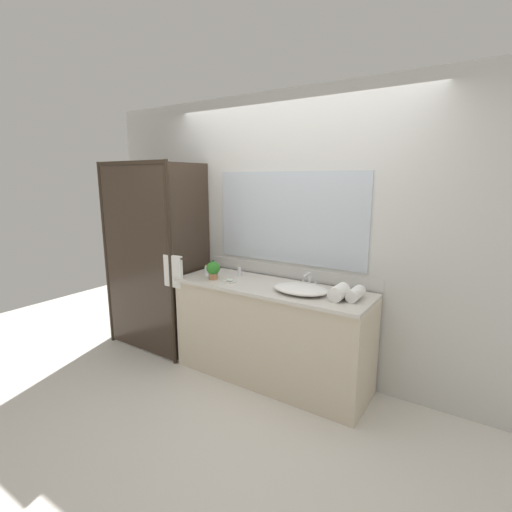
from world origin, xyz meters
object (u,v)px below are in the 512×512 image
Objects in this scene: sink_basin at (301,289)px; soap_dish at (229,281)px; faucet at (309,283)px; rolled_towel_middle at (339,292)px; amenity_bottle_body_wash at (213,265)px; rolled_towel_near_edge at (356,294)px; potted_plant at (213,269)px; amenity_bottle_lotion at (206,270)px; amenity_bottle_shampoo at (239,271)px.

soap_dish is (-0.68, -0.08, -0.02)m from sink_basin.
faucet is 0.37m from rolled_towel_middle.
amenity_bottle_body_wash is 1.56m from rolled_towel_near_edge.
potted_plant reaches higher than rolled_towel_middle.
rolled_towel_middle is at bearing 4.57° from soap_dish.
potted_plant is at bearing -175.52° from sink_basin.
faucet reaches higher than rolled_towel_near_edge.
sink_basin is at bearing -179.75° from rolled_towel_middle.
rolled_towel_middle is at bearing 0.25° from sink_basin.
amenity_bottle_lotion is (-1.06, -0.12, -0.00)m from faucet.
rolled_towel_middle reaches higher than amenity_bottle_lotion.
sink_basin is 0.33m from rolled_towel_middle.
faucet is (0.00, 0.16, 0.01)m from sink_basin.
amenity_bottle_shampoo is 1.20m from rolled_towel_near_edge.
amenity_bottle_body_wash is at bearing 129.98° from potted_plant.
amenity_bottle_lotion is 0.44× the size of rolled_towel_near_edge.
soap_dish is 1.13m from rolled_towel_near_edge.
amenity_bottle_shampoo reaches higher than soap_dish.
potted_plant reaches higher than soap_dish.
amenity_bottle_body_wash is at bearing 177.55° from faucet.
amenity_bottle_lotion reaches higher than sink_basin.
amenity_bottle_lotion is 0.47× the size of rolled_towel_middle.
amenity_bottle_shampoo is at bearing 24.11° from amenity_bottle_lotion.
amenity_bottle_body_wash is (-1.11, 0.21, 0.02)m from sink_basin.
amenity_bottle_lotion is at bearing -155.89° from amenity_bottle_shampoo.
amenity_bottle_shampoo is at bearing 62.89° from potted_plant.
potted_plant is at bearing -174.09° from rolled_towel_near_edge.
amenity_bottle_body_wash reaches higher than sink_basin.
potted_plant reaches higher than amenity_bottle_body_wash.
rolled_towel_middle is at bearing -148.89° from rolled_towel_near_edge.
sink_basin is at bearing -13.19° from amenity_bottle_shampoo.
amenity_bottle_lotion is (-0.38, 0.12, 0.03)m from soap_dish.
faucet is 0.72m from soap_dish.
rolled_towel_near_edge reaches higher than amenity_bottle_lotion.
sink_basin is 2.86× the size of potted_plant.
rolled_towel_middle is at bearing 3.32° from potted_plant.
potted_plant is 1.83× the size of amenity_bottle_lotion.
soap_dish is at bearing -173.33° from sink_basin.
amenity_bottle_shampoo reaches higher than sink_basin.
rolled_towel_middle is (1.44, -0.21, 0.01)m from amenity_bottle_body_wash.
rolled_towel_near_edge is (1.12, 0.15, 0.03)m from soap_dish.
rolled_towel_near_edge is at bearing -5.19° from amenity_bottle_shampoo.
potted_plant is at bearing -176.68° from rolled_towel_middle.
soap_dish is at bearing -175.43° from rolled_towel_middle.
faucet is at bearing 90.00° from sink_basin.
amenity_bottle_body_wash is at bearing 174.80° from amenity_bottle_shampoo.
rolled_towel_middle is (1.39, -0.04, 0.02)m from amenity_bottle_lotion.
amenity_bottle_body_wash is at bearing 174.81° from rolled_towel_near_edge.
sink_basin is 2.47× the size of rolled_towel_middle.
potted_plant is 0.80× the size of rolled_towel_near_edge.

